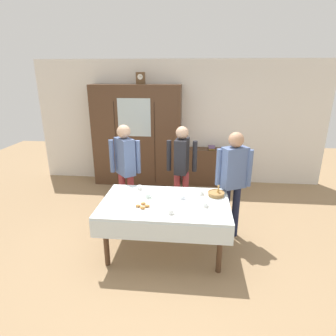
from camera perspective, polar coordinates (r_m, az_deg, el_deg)
The scene contains 21 objects.
ground_plane at distance 4.41m, azimuth -0.27°, elevation -14.69°, with size 12.00×12.00×0.00m, color #997A56.
back_wall at distance 6.40m, azimuth 2.19°, elevation 9.13°, with size 6.40×0.10×2.70m, color silver.
dining_table at distance 3.86m, azimuth -0.65°, elevation -8.37°, with size 1.74×1.09×0.76m.
wall_cabinet at distance 6.28m, azimuth -6.28°, elevation 6.49°, with size 1.93×0.46×2.19m.
mantel_clock at distance 6.11m, azimuth -5.58°, elevation 17.67°, with size 0.18×0.11×0.24m.
bookshelf_low at distance 6.39m, azimuth 8.64°, elevation 0.24°, with size 1.07×0.35×0.83m.
book_stack at distance 6.27m, azimuth 8.84°, elevation 4.11°, with size 0.14×0.22×0.06m.
tea_cup_far_left at distance 4.24m, azimuth -5.82°, elevation -4.03°, with size 0.13×0.13×0.06m.
tea_cup_near_left at distance 3.92m, azimuth 2.88°, elevation -5.93°, with size 0.13×0.13×0.06m.
tea_cup_front_edge at distance 3.96m, azimuth -4.04°, elevation -5.71°, with size 0.13×0.13×0.06m.
tea_cup_back_edge at distance 4.08m, azimuth 6.71°, elevation -5.05°, with size 0.13×0.13×0.06m.
tea_cup_far_right at distance 3.74m, azimuth 7.58°, elevation -7.43°, with size 0.13×0.13×0.06m.
tea_cup_mid_left at distance 3.53m, azimuth 0.57°, elevation -8.92°, with size 0.13×0.13×0.06m.
bread_basket at distance 4.08m, azimuth 9.75°, elevation -5.12°, with size 0.24×0.24×0.16m.
pastry_plate at distance 3.71m, azimuth -5.13°, elevation -7.80°, with size 0.28×0.28×0.05m.
spoon_far_right at distance 3.99m, azimuth -9.05°, elevation -6.11°, with size 0.12×0.02×0.01m.
spoon_near_left at distance 3.71m, azimuth -12.02°, elevation -8.32°, with size 0.12×0.02×0.01m.
spoon_back_edge at distance 3.76m, azimuth -1.00°, elevation -7.49°, with size 0.12×0.02×0.01m.
person_near_right_end at distance 4.23m, azimuth 13.11°, elevation -1.45°, with size 0.52×0.34×1.64m.
person_by_cabinet at distance 4.82m, azimuth 2.79°, elevation 1.10°, with size 0.52×0.38×1.59m.
person_behind_table_left at distance 4.71m, azimuth -8.66°, elevation 0.93°, with size 0.52×0.40×1.65m.
Camera 1 is at (0.38, -3.65, 2.44)m, focal length 30.07 mm.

